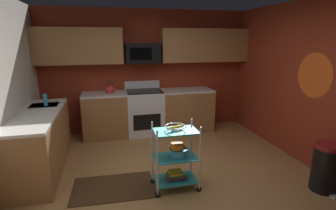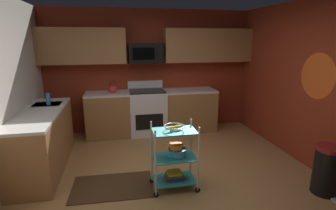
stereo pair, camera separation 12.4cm
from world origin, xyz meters
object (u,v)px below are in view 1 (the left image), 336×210
at_px(dish_soap_bottle, 45,100).
at_px(book_stack, 175,175).
at_px(fruit_bowl, 176,127).
at_px(mixing_bowl_small, 177,146).
at_px(oven_range, 145,112).
at_px(mixing_bowl_large, 178,152).
at_px(microwave, 143,53).
at_px(trash_can, 326,167).
at_px(kettle, 110,89).
at_px(rolling_cart, 175,157).

bearing_deg(dish_soap_bottle, book_stack, -37.43).
xyz_separation_m(fruit_bowl, mixing_bowl_small, (0.02, -0.01, -0.26)).
distance_m(oven_range, mixing_bowl_large, 2.24).
bearing_deg(oven_range, fruit_bowl, -87.94).
relative_size(microwave, trash_can, 1.06).
bearing_deg(mixing_bowl_large, microwave, 92.99).
bearing_deg(dish_soap_bottle, mixing_bowl_small, -37.25).
relative_size(microwave, fruit_bowl, 2.57).
bearing_deg(oven_range, dish_soap_bottle, -154.53).
relative_size(mixing_bowl_large, kettle, 0.95).
height_order(oven_range, kettle, kettle).
distance_m(microwave, mixing_bowl_large, 2.62).
relative_size(rolling_cart, trash_can, 1.39).
xyz_separation_m(mixing_bowl_small, book_stack, (-0.02, 0.01, -0.44)).
xyz_separation_m(oven_range, microwave, (-0.00, 0.10, 1.22)).
xyz_separation_m(rolling_cart, book_stack, (-0.00, -0.00, -0.27)).
height_order(kettle, dish_soap_bottle, kettle).
relative_size(microwave, kettle, 2.65).
height_order(mixing_bowl_small, dish_soap_bottle, dish_soap_bottle).
bearing_deg(microwave, mixing_bowl_large, -87.01).
height_order(mixing_bowl_large, kettle, kettle).
relative_size(oven_range, mixing_bowl_large, 4.37).
relative_size(rolling_cart, mixing_bowl_large, 3.63).
distance_m(oven_range, book_stack, 2.25).
xyz_separation_m(mixing_bowl_large, dish_soap_bottle, (-1.87, 1.40, 0.50)).
bearing_deg(mixing_bowl_large, dish_soap_bottle, 143.18).
relative_size(oven_range, fruit_bowl, 4.04).
xyz_separation_m(fruit_bowl, book_stack, (-0.00, -0.00, -0.70)).
distance_m(fruit_bowl, trash_can, 2.07).
xyz_separation_m(microwave, mixing_bowl_large, (0.12, -2.34, -1.18)).
distance_m(microwave, dish_soap_bottle, 2.10).
bearing_deg(rolling_cart, microwave, 91.98).
relative_size(dish_soap_bottle, trash_can, 0.30).
height_order(kettle, trash_can, kettle).
relative_size(fruit_bowl, mixing_bowl_large, 1.08).
relative_size(fruit_bowl, trash_can, 0.41).
bearing_deg(dish_soap_bottle, rolling_cart, -37.43).
height_order(rolling_cart, fruit_bowl, rolling_cart).
xyz_separation_m(mixing_bowl_small, dish_soap_bottle, (-1.85, 1.41, 0.40)).
height_order(microwave, kettle, microwave).
distance_m(fruit_bowl, dish_soap_bottle, 2.31).
bearing_deg(microwave, trash_can, -54.83).
height_order(microwave, book_stack, microwave).
relative_size(oven_range, microwave, 1.57).
bearing_deg(dish_soap_bottle, oven_range, 25.47).
bearing_deg(mixing_bowl_small, trash_can, -14.95).
bearing_deg(microwave, fruit_bowl, -88.02).
bearing_deg(dish_soap_bottle, trash_can, -27.02).
bearing_deg(microwave, rolling_cart, -88.02).
relative_size(microwave, dish_soap_bottle, 3.50).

